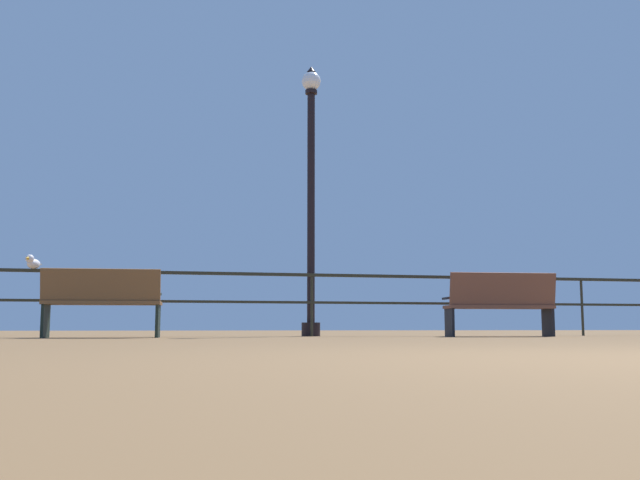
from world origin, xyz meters
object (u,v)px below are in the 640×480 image
(bench_near_left, at_px, (102,298))
(bench_near_right, at_px, (501,301))
(seagull_on_rail, at_px, (33,263))
(lamppost_center, at_px, (311,186))

(bench_near_left, relative_size, bench_near_right, 0.94)
(bench_near_left, xyz_separation_m, seagull_on_rail, (-1.06, 0.88, 0.55))
(bench_near_right, xyz_separation_m, lamppost_center, (-2.78, 1.13, 1.93))
(bench_near_left, relative_size, seagull_on_rail, 3.89)
(bench_near_left, height_order, bench_near_right, bench_near_right)
(bench_near_left, height_order, lamppost_center, lamppost_center)
(bench_near_right, height_order, seagull_on_rail, seagull_on_rail)
(bench_near_left, bearing_deg, bench_near_right, -0.09)
(bench_near_left, height_order, seagull_on_rail, seagull_on_rail)
(bench_near_right, relative_size, lamppost_center, 0.38)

